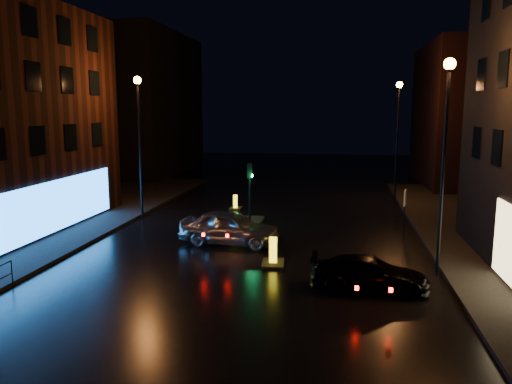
% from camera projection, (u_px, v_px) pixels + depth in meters
% --- Properties ---
extents(ground, '(120.00, 120.00, 0.00)m').
position_uv_depth(ground, '(208.00, 323.00, 15.27)').
color(ground, black).
rests_on(ground, ground).
extents(building_far_left, '(8.00, 16.00, 14.00)m').
position_uv_depth(building_far_left, '(143.00, 104.00, 50.78)').
color(building_far_left, black).
rests_on(building_far_left, ground).
extents(building_far_right, '(8.00, 14.00, 12.00)m').
position_uv_depth(building_far_right, '(471.00, 115.00, 43.01)').
color(building_far_right, black).
rests_on(building_far_right, ground).
extents(street_lamp_lfar, '(0.44, 0.44, 8.37)m').
position_uv_depth(street_lamp_lfar, '(139.00, 125.00, 29.25)').
color(street_lamp_lfar, black).
rests_on(street_lamp_lfar, ground).
extents(street_lamp_rnear, '(0.44, 0.44, 8.37)m').
position_uv_depth(street_lamp_rnear, '(445.00, 134.00, 18.94)').
color(street_lamp_rnear, black).
rests_on(street_lamp_rnear, ground).
extents(street_lamp_rfar, '(0.44, 0.44, 8.37)m').
position_uv_depth(street_lamp_rfar, '(398.00, 123.00, 34.51)').
color(street_lamp_rfar, black).
rests_on(street_lamp_rfar, ground).
extents(traffic_signal, '(1.40, 2.40, 3.45)m').
position_uv_depth(traffic_signal, '(250.00, 213.00, 29.01)').
color(traffic_signal, black).
rests_on(traffic_signal, ground).
extents(silver_hatchback, '(5.03, 2.46, 1.65)m').
position_uv_depth(silver_hatchback, '(230.00, 228.00, 24.15)').
color(silver_hatchback, '#B1B5B9').
rests_on(silver_hatchback, ground).
extents(dark_sedan, '(4.26, 1.77, 1.23)m').
position_uv_depth(dark_sedan, '(369.00, 274.00, 17.97)').
color(dark_sedan, black).
rests_on(dark_sedan, ground).
extents(bollard_near, '(1.02, 1.43, 1.19)m').
position_uv_depth(bollard_near, '(273.00, 259.00, 20.99)').
color(bollard_near, black).
rests_on(bollard_near, ground).
extents(bollard_far, '(0.75, 1.10, 0.94)m').
position_uv_depth(bollard_far, '(235.00, 206.00, 32.80)').
color(bollard_far, black).
rests_on(bollard_far, ground).
extents(road_sign_right, '(0.19, 0.59, 2.47)m').
position_uv_depth(road_sign_right, '(405.00, 202.00, 25.28)').
color(road_sign_right, black).
rests_on(road_sign_right, ground).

